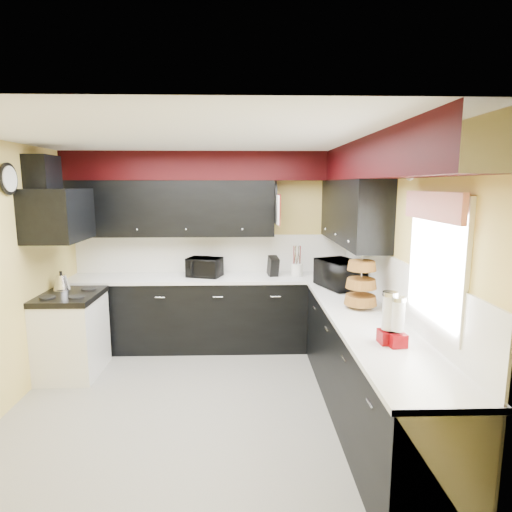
{
  "coord_description": "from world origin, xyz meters",
  "views": [
    {
      "loc": [
        0.41,
        -3.85,
        2.1
      ],
      "look_at": [
        0.55,
        0.73,
        1.33
      ],
      "focal_mm": 30.0,
      "sensor_mm": 36.0,
      "label": 1
    }
  ],
  "objects_px": {
    "toaster_oven": "(204,267)",
    "utensil_crock": "(297,270)",
    "microwave": "(340,274)",
    "knife_block": "(273,267)",
    "kettle": "(61,282)"
  },
  "relations": [
    {
      "from": "toaster_oven",
      "to": "microwave",
      "type": "distance_m",
      "value": 1.72
    },
    {
      "from": "utensil_crock",
      "to": "knife_block",
      "type": "xyz_separation_m",
      "value": [
        -0.31,
        -0.01,
        0.05
      ]
    },
    {
      "from": "toaster_oven",
      "to": "knife_block",
      "type": "xyz_separation_m",
      "value": [
        0.88,
        -0.01,
        0.01
      ]
    },
    {
      "from": "microwave",
      "to": "toaster_oven",
      "type": "bearing_deg",
      "value": 48.74
    },
    {
      "from": "knife_block",
      "to": "kettle",
      "type": "bearing_deg",
      "value": -179.75
    },
    {
      "from": "utensil_crock",
      "to": "knife_block",
      "type": "height_order",
      "value": "knife_block"
    },
    {
      "from": "toaster_oven",
      "to": "utensil_crock",
      "type": "relative_size",
      "value": 2.6
    },
    {
      "from": "toaster_oven",
      "to": "utensil_crock",
      "type": "height_order",
      "value": "toaster_oven"
    },
    {
      "from": "microwave",
      "to": "knife_block",
      "type": "xyz_separation_m",
      "value": [
        -0.72,
        0.63,
        -0.03
      ]
    },
    {
      "from": "utensil_crock",
      "to": "microwave",
      "type": "bearing_deg",
      "value": -56.97
    },
    {
      "from": "toaster_oven",
      "to": "knife_block",
      "type": "bearing_deg",
      "value": 17.06
    },
    {
      "from": "kettle",
      "to": "toaster_oven",
      "type": "bearing_deg",
      "value": 19.83
    },
    {
      "from": "toaster_oven",
      "to": "utensil_crock",
      "type": "xyz_separation_m",
      "value": [
        1.18,
        0.0,
        -0.04
      ]
    },
    {
      "from": "kettle",
      "to": "knife_block",
      "type": "bearing_deg",
      "value": 12.83
    },
    {
      "from": "microwave",
      "to": "kettle",
      "type": "bearing_deg",
      "value": 69.17
    }
  ]
}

